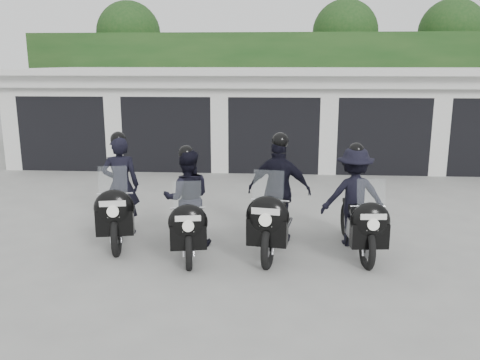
# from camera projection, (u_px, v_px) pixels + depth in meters

# --- Properties ---
(ground) EXTENTS (80.00, 80.00, 0.00)m
(ground) POSITION_uv_depth(u_px,v_px,m) (272.00, 236.00, 9.46)
(ground) COLOR gray
(ground) RESTS_ON ground
(garage_block) EXTENTS (16.40, 6.80, 2.96)m
(garage_block) POSITION_uv_depth(u_px,v_px,m) (274.00, 115.00, 16.97)
(garage_block) COLOR silver
(garage_block) RESTS_ON ground
(background_vegetation) EXTENTS (20.00, 3.90, 5.80)m
(background_vegetation) POSITION_uv_depth(u_px,v_px,m) (284.00, 72.00, 21.36)
(background_vegetation) COLOR #163814
(background_vegetation) RESTS_ON ground
(police_bike_a) EXTENTS (0.96, 2.27, 1.99)m
(police_bike_a) POSITION_uv_depth(u_px,v_px,m) (119.00, 197.00, 9.17)
(police_bike_a) COLOR black
(police_bike_a) RESTS_ON ground
(police_bike_b) EXTENTS (0.99, 2.10, 1.84)m
(police_bike_b) POSITION_uv_depth(u_px,v_px,m) (187.00, 206.00, 8.66)
(police_bike_b) COLOR black
(police_bike_b) RESTS_ON ground
(police_bike_c) EXTENTS (1.20, 2.34, 2.05)m
(police_bike_c) POSITION_uv_depth(u_px,v_px,m) (277.00, 198.00, 8.78)
(police_bike_c) COLOR black
(police_bike_c) RESTS_ON ground
(police_bike_d) EXTENTS (1.17, 2.16, 1.88)m
(police_bike_d) POSITION_uv_depth(u_px,v_px,m) (356.00, 203.00, 8.72)
(police_bike_d) COLOR black
(police_bike_d) RESTS_ON ground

